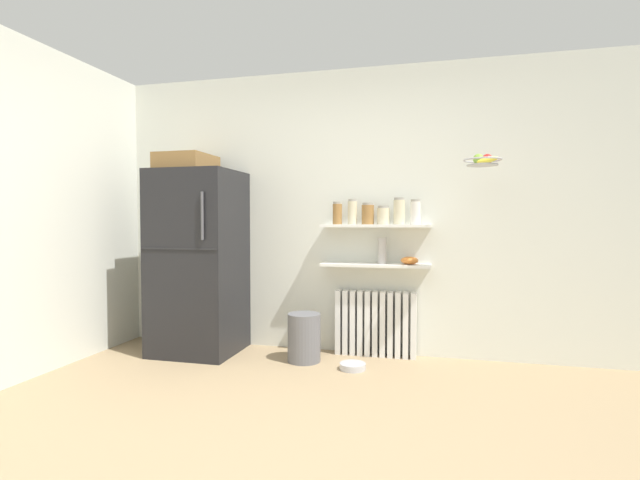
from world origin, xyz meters
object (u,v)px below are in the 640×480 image
object	(u,v)px
refrigerator	(198,258)
storage_jar_1	(352,212)
storage_jar_0	(337,213)
storage_jar_3	(383,215)
storage_jar_4	(399,211)
radiator	(375,324)
trash_bin	(304,337)
storage_jar_5	(415,212)
pet_food_bowl	(353,366)
vase	(382,251)
hanging_fruit_basket	(483,161)
shelf_bowl	(409,261)
storage_jar_2	(368,214)

from	to	relation	value
refrigerator	storage_jar_1	xyz separation A→B (m)	(1.40, 0.23, 0.42)
storage_jar_0	storage_jar_3	size ratio (longest dim) A/B	1.24
storage_jar_1	storage_jar_4	distance (m)	0.41
storage_jar_1	radiator	bearing A→B (deg)	8.25
storage_jar_0	trash_bin	size ratio (longest dim) A/B	0.49
storage_jar_5	radiator	bearing A→B (deg)	175.03
storage_jar_1	storage_jar_5	xyz separation A→B (m)	(0.55, -0.00, -0.00)
trash_bin	pet_food_bowl	world-z (taller)	trash_bin
storage_jar_5	storage_jar_0	bearing A→B (deg)	180.00
vase	hanging_fruit_basket	distance (m)	1.13
storage_jar_4	hanging_fruit_basket	world-z (taller)	hanging_fruit_basket
refrigerator	trash_bin	world-z (taller)	refrigerator
trash_bin	storage_jar_1	bearing A→B (deg)	38.02
radiator	vase	xyz separation A→B (m)	(0.06, -0.03, 0.66)
pet_food_bowl	hanging_fruit_basket	size ratio (longest dim) A/B	0.74
refrigerator	storage_jar_4	size ratio (longest dim) A/B	7.83
vase	storage_jar_5	bearing A→B (deg)	0.00
vase	hanging_fruit_basket	bearing A→B (deg)	-18.95
trash_bin	shelf_bowl	bearing A→B (deg)	18.28
radiator	storage_jar_1	distance (m)	1.02
storage_jar_1	vase	xyz separation A→B (m)	(0.27, -0.00, -0.35)
radiator	trash_bin	xyz separation A→B (m)	(-0.58, -0.32, -0.08)
refrigerator	storage_jar_0	distance (m)	1.35
radiator	shelf_bowl	xyz separation A→B (m)	(0.30, -0.03, 0.58)
radiator	vase	bearing A→B (deg)	-26.62
shelf_bowl	storage_jar_2	bearing A→B (deg)	180.00
storage_jar_4	storage_jar_5	bearing A→B (deg)	0.00
refrigerator	radiator	world-z (taller)	refrigerator
storage_jar_0	pet_food_bowl	size ratio (longest dim) A/B	0.95
shelf_bowl	refrigerator	bearing A→B (deg)	-173.04
trash_bin	radiator	bearing A→B (deg)	28.95
trash_bin	hanging_fruit_basket	distance (m)	2.06
storage_jar_3	vase	world-z (taller)	storage_jar_3
storage_jar_0	storage_jar_1	distance (m)	0.14
storage_jar_0	pet_food_bowl	bearing A→B (deg)	-62.06
storage_jar_1	storage_jar_5	distance (m)	0.55
storage_jar_4	vase	xyz separation A→B (m)	(-0.15, 0.00, -0.35)
storage_jar_2	storage_jar_4	world-z (taller)	storage_jar_4
refrigerator	vase	size ratio (longest dim) A/B	7.90
storage_jar_0	storage_jar_1	size ratio (longest dim) A/B	0.90
storage_jar_1	storage_jar_5	bearing A→B (deg)	-0.00
radiator	storage_jar_4	bearing A→B (deg)	-8.25
storage_jar_4	trash_bin	xyz separation A→B (m)	(-0.78, -0.29, -1.09)
storage_jar_2	shelf_bowl	world-z (taller)	storage_jar_2
storage_jar_1	pet_food_bowl	size ratio (longest dim) A/B	1.05
refrigerator	storage_jar_4	world-z (taller)	refrigerator
radiator	shelf_bowl	size ratio (longest dim) A/B	4.71
storage_jar_2	storage_jar_3	world-z (taller)	storage_jar_2
storage_jar_5	shelf_bowl	world-z (taller)	storage_jar_5
storage_jar_0	storage_jar_1	xyz separation A→B (m)	(0.14, 0.00, 0.01)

